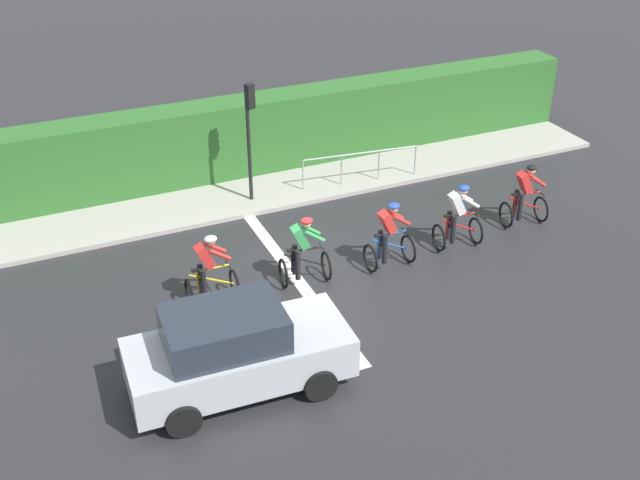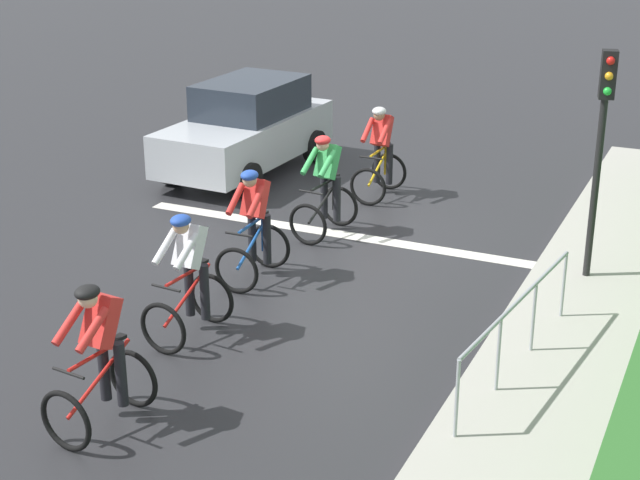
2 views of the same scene
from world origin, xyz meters
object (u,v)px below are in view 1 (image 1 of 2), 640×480
object	(u,v)px
cyclist_mid	(389,237)
pedestrian_railing_kerbside	(360,160)
cyclist_second	(458,218)
traffic_light_near_crossing	(250,126)
cyclist_trailing	(209,272)
car_silver	(236,351)
cyclist_lead	(525,196)
cyclist_fourth	(303,253)

from	to	relation	value
cyclist_mid	pedestrian_railing_kerbside	size ratio (longest dim) A/B	0.49
cyclist_second	traffic_light_near_crossing	xyz separation A→B (m)	(-4.26, -3.74, 1.43)
cyclist_trailing	traffic_light_near_crossing	xyz separation A→B (m)	(-4.11, 2.46, 1.43)
cyclist_trailing	car_silver	bearing A→B (deg)	-7.24
cyclist_lead	cyclist_trailing	distance (m)	8.39
cyclist_mid	car_silver	xyz separation A→B (m)	(2.62, -4.61, 0.08)
cyclist_fourth	cyclist_trailing	world-z (taller)	same
cyclist_second	pedestrian_railing_kerbside	distance (m)	4.04
cyclist_lead	traffic_light_near_crossing	xyz separation A→B (m)	(-3.98, -5.93, 1.43)
cyclist_lead	cyclist_mid	world-z (taller)	same
cyclist_trailing	cyclist_fourth	bearing A→B (deg)	87.53
cyclist_fourth	car_silver	xyz separation A→B (m)	(2.79, -2.53, 0.08)
cyclist_mid	cyclist_trailing	size ratio (longest dim) A/B	1.00
cyclist_mid	cyclist_fourth	size ratio (longest dim) A/B	1.00
pedestrian_railing_kerbside	car_silver	bearing A→B (deg)	-41.40
cyclist_mid	cyclist_fourth	distance (m)	2.09
cyclist_lead	car_silver	xyz separation A→B (m)	(3.03, -8.76, 0.08)
cyclist_lead	cyclist_fourth	bearing A→B (deg)	-87.87
traffic_light_near_crossing	cyclist_fourth	bearing A→B (deg)	-4.10
car_silver	traffic_light_near_crossing	distance (m)	7.67
traffic_light_near_crossing	pedestrian_railing_kerbside	distance (m)	3.44
cyclist_lead	cyclist_second	bearing A→B (deg)	-82.70
cyclist_lead	pedestrian_railing_kerbside	xyz separation A→B (m)	(-3.71, -2.82, -0.01)
cyclist_fourth	cyclist_trailing	size ratio (longest dim) A/B	1.00
traffic_light_near_crossing	cyclist_second	bearing A→B (deg)	41.30
pedestrian_railing_kerbside	cyclist_mid	bearing A→B (deg)	-17.87
cyclist_fourth	car_silver	distance (m)	3.77
cyclist_mid	cyclist_trailing	distance (m)	4.25
cyclist_lead	pedestrian_railing_kerbside	size ratio (longest dim) A/B	0.49
cyclist_second	cyclist_trailing	size ratio (longest dim) A/B	1.00
cyclist_fourth	cyclist_mid	bearing A→B (deg)	85.26
cyclist_lead	cyclist_mid	xyz separation A→B (m)	(0.41, -4.14, 0.00)
car_silver	cyclist_second	bearing A→B (deg)	112.70
cyclist_mid	car_silver	world-z (taller)	car_silver
pedestrian_railing_kerbside	traffic_light_near_crossing	bearing A→B (deg)	-94.92
cyclist_fourth	traffic_light_near_crossing	size ratio (longest dim) A/B	0.50
cyclist_trailing	traffic_light_near_crossing	size ratio (longest dim) A/B	0.50
cyclist_second	cyclist_mid	xyz separation A→B (m)	(0.12, -1.95, 0.00)
cyclist_second	car_silver	xyz separation A→B (m)	(2.75, -6.57, 0.08)
cyclist_second	cyclist_mid	distance (m)	1.96
cyclist_mid	car_silver	size ratio (longest dim) A/B	0.40
cyclist_lead	cyclist_second	size ratio (longest dim) A/B	1.00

